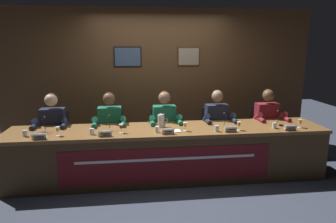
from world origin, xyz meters
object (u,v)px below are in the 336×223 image
(juice_glass_left, at_px, (121,127))
(juice_glass_right, at_px, (239,124))
(juice_glass_far_left, at_px, (58,130))
(water_cup_right, at_px, (217,129))
(water_cup_far_left, at_px, (25,134))
(juice_glass_center, at_px, (185,125))
(nameplate_right, at_px, (231,129))
(nameplate_left, at_px, (105,133))
(water_pitcher_central, at_px, (161,121))
(chair_left, at_px, (111,139))
(panelist_left, at_px, (110,126))
(microphone_left, at_px, (109,126))
(microphone_center, at_px, (165,124))
(nameplate_far_left, at_px, (39,136))
(juice_glass_far_right, at_px, (300,122))
(panelist_far_right, at_px, (268,121))
(microphone_far_left, at_px, (44,128))
(chair_far_right, at_px, (262,133))
(microphone_right, at_px, (226,123))
(water_cup_far_right, at_px, (274,126))
(water_cup_left, at_px, (92,132))
(chair_right, at_px, (214,135))
(panelist_center, at_px, (165,124))
(panelist_far_left, at_px, (52,127))
(water_cup_center, at_px, (157,130))
(nameplate_far_right, at_px, (290,128))
(panelist_right, at_px, (218,122))
(chair_center, at_px, (164,137))
(nameplate_center, at_px, (168,131))
(chair_far_left, at_px, (57,141))

(juice_glass_left, bearing_deg, juice_glass_right, -2.36)
(juice_glass_far_left, height_order, water_cup_right, juice_glass_far_left)
(water_cup_far_left, distance_m, juice_glass_center, 2.15)
(nameplate_right, bearing_deg, nameplate_left, 179.88)
(juice_glass_right, xyz_separation_m, water_pitcher_central, (-1.08, 0.30, 0.01))
(chair_left, distance_m, panelist_left, 0.34)
(microphone_left, bearing_deg, water_pitcher_central, 8.92)
(water_cup_far_left, relative_size, microphone_center, 0.39)
(juice_glass_left, bearing_deg, nameplate_far_left, -170.60)
(water_cup_far_left, distance_m, juice_glass_far_right, 3.86)
(water_pitcher_central, bearing_deg, juice_glass_left, -158.29)
(chair_left, distance_m, panelist_far_right, 2.61)
(microphone_far_left, xyz_separation_m, chair_far_right, (3.45, 0.62, -0.39))
(microphone_right, bearing_deg, water_cup_far_right, -8.87)
(nameplate_left, relative_size, water_cup_left, 2.08)
(microphone_right, bearing_deg, juice_glass_center, -171.96)
(water_cup_far_left, bearing_deg, chair_right, 15.39)
(panelist_center, bearing_deg, chair_far_right, 6.60)
(nameplate_left, bearing_deg, juice_glass_far_right, 1.99)
(juice_glass_far_left, relative_size, water_cup_far_left, 1.46)
(juice_glass_right, bearing_deg, panelist_far_left, 167.07)
(juice_glass_far_left, bearing_deg, nameplate_left, -9.37)
(chair_right, bearing_deg, water_cup_center, -142.66)
(juice_glass_left, xyz_separation_m, water_cup_center, (0.49, -0.04, -0.05))
(microphone_far_left, distance_m, panelist_center, 1.78)
(juice_glass_left, distance_m, nameplate_far_right, 2.39)
(juice_glass_far_left, height_order, chair_far_right, chair_far_right)
(chair_left, relative_size, juice_glass_far_right, 7.28)
(chair_left, bearing_deg, microphone_far_left, -144.52)
(panelist_right, height_order, water_pitcher_central, panelist_right)
(nameplate_left, xyz_separation_m, panelist_far_right, (2.60, 0.69, -0.08))
(microphone_far_left, distance_m, nameplate_right, 2.59)
(chair_center, distance_m, juice_glass_far_right, 2.12)
(chair_left, height_order, water_cup_right, chair_left)
(nameplate_left, relative_size, chair_right, 0.20)
(nameplate_far_left, bearing_deg, juice_glass_right, 2.21)
(juice_glass_far_left, height_order, nameplate_left, juice_glass_far_left)
(water_cup_right, bearing_deg, juice_glass_right, 4.15)
(nameplate_center, xyz_separation_m, nameplate_right, (0.88, -0.00, 0.00))
(nameplate_left, xyz_separation_m, nameplate_center, (0.84, -0.00, -0.00))
(panelist_left, bearing_deg, water_pitcher_central, -22.82)
(nameplate_left, xyz_separation_m, microphone_center, (0.84, 0.27, 0.03))
(nameplate_far_right, relative_size, juice_glass_far_right, 1.36)
(panelist_left, height_order, water_cup_center, panelist_left)
(chair_far_right, relative_size, water_cup_far_right, 10.63)
(juice_glass_center, relative_size, chair_far_right, 0.14)
(panelist_far_left, bearing_deg, microphone_right, -10.61)
(chair_far_left, height_order, panelist_right, panelist_right)
(nameplate_center, height_order, chair_far_right, chair_far_right)
(microphone_right, bearing_deg, juice_glass_far_right, -6.14)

